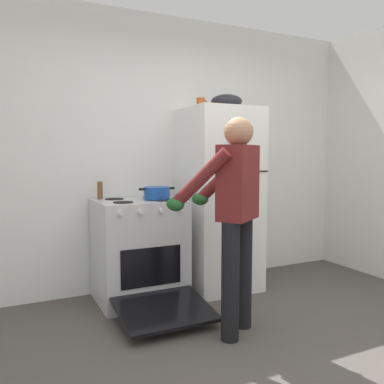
# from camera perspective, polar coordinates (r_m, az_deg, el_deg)

# --- Properties ---
(ground) EXTENTS (8.00, 8.00, 0.00)m
(ground) POSITION_cam_1_polar(r_m,az_deg,el_deg) (2.78, 12.86, -23.45)
(ground) COLOR #4C4742
(kitchen_wall_back) EXTENTS (6.00, 0.10, 2.70)m
(kitchen_wall_back) POSITION_cam_1_polar(r_m,az_deg,el_deg) (4.14, -3.94, 5.55)
(kitchen_wall_back) COLOR white
(kitchen_wall_back) RESTS_ON ground
(refrigerator) EXTENTS (0.68, 0.72, 1.78)m
(refrigerator) POSITION_cam_1_polar(r_m,az_deg,el_deg) (4.00, 3.81, -1.02)
(refrigerator) COLOR white
(refrigerator) RESTS_ON ground
(stove_range) EXTENTS (0.76, 1.23, 0.93)m
(stove_range) POSITION_cam_1_polar(r_m,az_deg,el_deg) (3.73, -7.42, -8.36)
(stove_range) COLOR silver
(stove_range) RESTS_ON ground
(person_cook) EXTENTS (0.68, 0.73, 1.60)m
(person_cook) POSITION_cam_1_polar(r_m,az_deg,el_deg) (2.96, 5.82, -1.97)
(person_cook) COLOR black
(person_cook) RESTS_ON ground
(red_pot) EXTENTS (0.33, 0.23, 0.11)m
(red_pot) POSITION_cam_1_polar(r_m,az_deg,el_deg) (3.66, -4.98, -0.13)
(red_pot) COLOR #19479E
(red_pot) RESTS_ON stove_range
(coffee_mug) EXTENTS (0.11, 0.08, 0.10)m
(coffee_mug) POSITION_cam_1_polar(r_m,az_deg,el_deg) (3.97, 1.25, 12.52)
(coffee_mug) COLOR #B24C1E
(coffee_mug) RESTS_ON refrigerator
(pepper_mill) EXTENTS (0.05, 0.05, 0.16)m
(pepper_mill) POSITION_cam_1_polar(r_m,az_deg,el_deg) (3.77, -12.91, 0.25)
(pepper_mill) COLOR brown
(pepper_mill) RESTS_ON stove_range
(mixing_bowl) EXTENTS (0.31, 0.31, 0.14)m
(mixing_bowl) POSITION_cam_1_polar(r_m,az_deg,el_deg) (4.05, 4.90, 12.65)
(mixing_bowl) COLOR black
(mixing_bowl) RESTS_ON refrigerator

